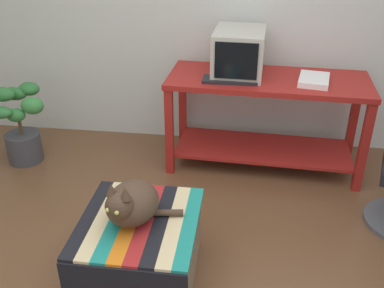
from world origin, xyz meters
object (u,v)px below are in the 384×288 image
object	(u,v)px
tv_monitor	(239,53)
book	(314,80)
desk	(266,107)
ottoman_with_blanket	(140,249)
potted_plant	(21,127)
cat	(131,203)
keyboard	(230,80)

from	to	relation	value
tv_monitor	book	xyz separation A→B (m)	(0.56, -0.12, -0.14)
desk	tv_monitor	bearing A→B (deg)	168.18
desk	ottoman_with_blanket	world-z (taller)	desk
book	potted_plant	world-z (taller)	book
desk	book	bearing A→B (deg)	-7.83
book	tv_monitor	bearing A→B (deg)	177.55
cat	ottoman_with_blanket	bearing A→B (deg)	41.44
desk	potted_plant	distance (m)	1.97
ottoman_with_blanket	cat	size ratio (longest dim) A/B	1.61
book	cat	bearing A→B (deg)	-118.60
keyboard	tv_monitor	bearing A→B (deg)	73.94
ottoman_with_blanket	cat	world-z (taller)	cat
keyboard	ottoman_with_blanket	distance (m)	1.42
desk	tv_monitor	distance (m)	0.47
tv_monitor	cat	size ratio (longest dim) A/B	1.16
ottoman_with_blanket	keyboard	bearing A→B (deg)	71.92
keyboard	cat	size ratio (longest dim) A/B	0.92
cat	potted_plant	distance (m)	1.72
book	desk	bearing A→B (deg)	179.23
tv_monitor	ottoman_with_blanket	world-z (taller)	tv_monitor
cat	keyboard	bearing A→B (deg)	87.45
tv_monitor	cat	xyz separation A→B (m)	(-0.48, -1.44, -0.39)
keyboard	desk	bearing A→B (deg)	22.81
cat	book	bearing A→B (deg)	68.22
desk	book	world-z (taller)	book
tv_monitor	book	bearing A→B (deg)	-9.51
tv_monitor	ottoman_with_blanket	distance (m)	1.65
keyboard	ottoman_with_blanket	xyz separation A→B (m)	(-0.41, -1.24, -0.56)
cat	potted_plant	size ratio (longest dim) A/B	0.67
desk	book	size ratio (longest dim) A/B	5.22
book	potted_plant	xyz separation A→B (m)	(-2.27, -0.14, -0.46)
keyboard	book	xyz separation A→B (m)	(0.61, 0.06, 0.01)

